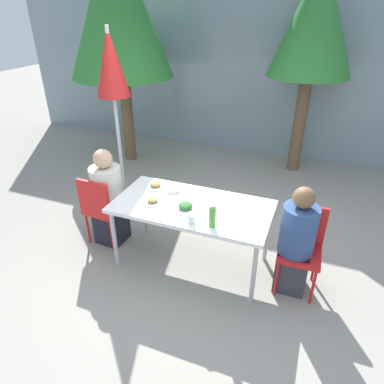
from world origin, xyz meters
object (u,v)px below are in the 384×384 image
(drinking_cup, at_px, (191,218))
(tree_behind_left, at_px, (316,20))
(salad_bowl, at_px, (173,189))
(bottle, at_px, (212,216))
(tree_behind_right, at_px, (117,5))
(closed_umbrella, at_px, (112,73))
(chair_left, at_px, (101,206))
(person_left, at_px, (108,200))
(person_right, at_px, (296,243))
(chair_right, at_px, (301,242))

(drinking_cup, relative_size, tree_behind_left, 0.03)
(salad_bowl, bearing_deg, bottle, -38.98)
(tree_behind_right, bearing_deg, salad_bowl, -49.34)
(closed_umbrella, xyz_separation_m, salad_bowl, (0.97, -0.50, -1.07))
(salad_bowl, height_order, tree_behind_right, tree_behind_right)
(chair_left, height_order, person_left, person_left)
(closed_umbrella, distance_m, bottle, 2.10)
(person_left, relative_size, drinking_cup, 12.82)
(chair_left, height_order, tree_behind_right, tree_behind_right)
(chair_left, relative_size, person_right, 0.76)
(person_right, height_order, tree_behind_left, tree_behind_left)
(person_right, xyz_separation_m, closed_umbrella, (-2.32, 0.69, 1.30))
(drinking_cup, bearing_deg, salad_bowl, 129.00)
(person_left, xyz_separation_m, person_right, (2.11, -0.03, -0.02))
(person_left, distance_m, closed_umbrella, 1.46)
(chair_right, bearing_deg, person_left, 0.24)
(chair_left, bearing_deg, tree_behind_left, 60.81)
(closed_umbrella, xyz_separation_m, tree_behind_right, (-0.86, 1.62, 0.68))
(person_left, bearing_deg, salad_bowl, 14.46)
(chair_left, height_order, closed_umbrella, closed_umbrella)
(bottle, bearing_deg, chair_right, 25.99)
(closed_umbrella, bearing_deg, person_left, -72.22)
(bottle, distance_m, tree_behind_right, 3.94)
(chair_right, height_order, person_right, person_right)
(tree_behind_left, bearing_deg, bottle, -97.75)
(closed_umbrella, height_order, tree_behind_right, tree_behind_right)
(tree_behind_left, bearing_deg, closed_umbrella, -131.92)
(person_right, relative_size, bottle, 5.04)
(drinking_cup, bearing_deg, closed_umbrella, 143.75)
(chair_left, relative_size, tree_behind_left, 0.27)
(person_right, height_order, drinking_cup, person_right)
(closed_umbrella, bearing_deg, salad_bowl, -27.55)
(person_left, distance_m, bottle, 1.43)
(drinking_cup, bearing_deg, chair_right, 21.85)
(bottle, height_order, tree_behind_right, tree_behind_right)
(chair_right, bearing_deg, salad_bowl, -5.42)
(chair_left, height_order, drinking_cup, chair_left)
(person_right, height_order, bottle, person_right)
(drinking_cup, bearing_deg, person_right, 18.56)
(person_left, bearing_deg, chair_right, 4.11)
(chair_right, distance_m, person_right, 0.10)
(person_right, xyz_separation_m, drinking_cup, (-0.95, -0.32, 0.26))
(chair_right, relative_size, bottle, 3.84)
(bottle, xyz_separation_m, tree_behind_right, (-2.43, 2.62, 1.66))
(closed_umbrella, relative_size, tree_behind_right, 0.65)
(bottle, height_order, tree_behind_left, tree_behind_left)
(chair_left, height_order, person_right, person_right)
(drinking_cup, distance_m, tree_behind_left, 3.65)
(tree_behind_right, bearing_deg, drinking_cup, -49.65)
(chair_left, bearing_deg, salad_bowl, 18.90)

